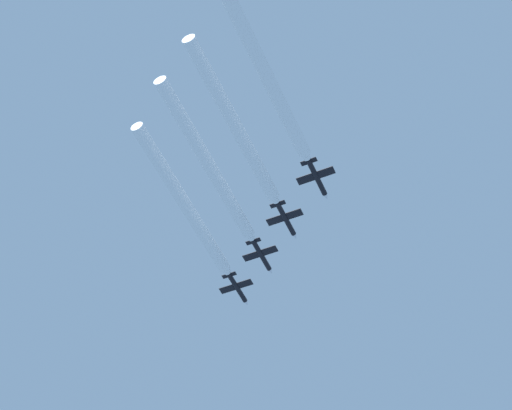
% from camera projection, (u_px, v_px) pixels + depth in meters
% --- Properties ---
extents(jet_lead, '(7.68, 11.18, 2.69)m').
position_uv_depth(jet_lead, '(237.00, 288.00, 202.80)').
color(jet_lead, black).
extents(jet_second_echelon, '(7.68, 11.18, 2.69)m').
position_uv_depth(jet_second_echelon, '(262.00, 256.00, 194.43)').
color(jet_second_echelon, black).
extents(jet_third_echelon, '(7.68, 11.18, 2.69)m').
position_uv_depth(jet_third_echelon, '(286.00, 219.00, 186.72)').
color(jet_third_echelon, black).
extents(jet_fourth_echelon, '(7.68, 11.18, 2.69)m').
position_uv_depth(jet_fourth_echelon, '(317.00, 178.00, 178.15)').
color(jet_fourth_echelon, black).
extents(smoke_trail_lead, '(2.62, 42.28, 2.62)m').
position_uv_depth(smoke_trail_lead, '(185.00, 204.00, 187.54)').
color(smoke_trail_lead, white).
extents(smoke_trail_second_echelon, '(2.62, 42.24, 2.62)m').
position_uv_depth(smoke_trail_second_echelon, '(209.00, 165.00, 179.18)').
color(smoke_trail_second_echelon, white).
extents(smoke_trail_third_echelon, '(2.62, 40.29, 2.62)m').
position_uv_depth(smoke_trail_third_echelon, '(235.00, 126.00, 172.03)').
color(smoke_trail_third_echelon, white).
extents(smoke_trail_fourth_echelon, '(2.62, 39.32, 2.62)m').
position_uv_depth(smoke_trail_fourth_echelon, '(268.00, 78.00, 163.75)').
color(smoke_trail_fourth_echelon, white).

